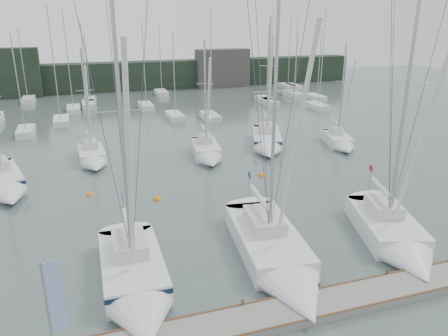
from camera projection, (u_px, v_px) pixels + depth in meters
The scene contains 19 objects.
ground at pixel (250, 261), 24.55m from camera, with size 160.00×160.00×0.00m, color #4D5E5A.
dock at pixel (291, 312), 20.01m from camera, with size 24.00×2.00×0.40m, color slate.
far_treeline at pixel (125, 76), 79.23m from camera, with size 90.00×4.00×5.00m, color black.
far_building_left at pixel (1, 74), 71.01m from camera, with size 12.00×3.00×8.00m, color black.
far_building_right at pixel (223, 68), 82.44m from camera, with size 10.00×3.00×7.00m, color #3F3D3A.
mast_forest at pixel (139, 106), 63.51m from camera, with size 56.63×26.39×14.44m.
sailboat_near_left at pixel (136, 286), 21.20m from camera, with size 3.23×9.77×15.18m.
sailboat_near_center at pixel (280, 263), 23.28m from camera, with size 4.69×11.93×16.01m.
sailboat_near_right at pixel (397, 241), 25.48m from camera, with size 5.80×9.81×16.18m.
sailboat_mid_a at pixel (4, 184), 33.82m from camera, with size 4.95×9.22×12.05m.
sailboat_mid_b at pixel (93, 158), 40.31m from camera, with size 2.67×7.40×11.08m.
sailboat_mid_c at pixel (207, 154), 41.55m from camera, with size 3.41×7.60×11.71m.
sailboat_mid_d at pixel (267, 143), 44.80m from camera, with size 5.92×9.74×13.84m.
sailboat_mid_e at pixel (340, 143), 45.32m from camera, with size 4.01×7.20×11.17m.
buoy_a at pixel (157, 199), 32.66m from camera, with size 0.61×0.61×0.61m, color orange.
buoy_b at pixel (261, 176), 37.44m from camera, with size 0.63×0.63×0.63m, color orange.
buoy_c at pixel (90, 195), 33.49m from camera, with size 0.52×0.52×0.52m, color orange.
dock_banner at pixel (53, 303), 16.07m from camera, with size 0.65×0.28×4.49m.
seagull at pixel (209, 118), 21.87m from camera, with size 0.88×0.46×0.18m.
Camera 1 is at (-8.15, -19.86, 13.08)m, focal length 35.00 mm.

